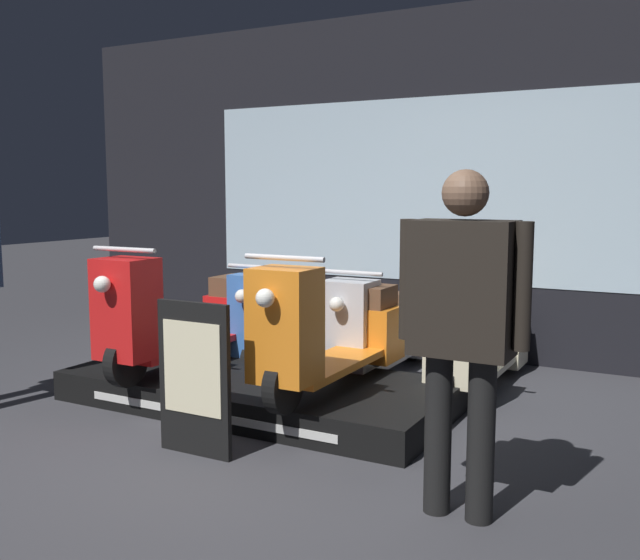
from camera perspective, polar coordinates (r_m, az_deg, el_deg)
ground_plane at (r=4.26m, az=-9.50°, el=-14.26°), size 30.00×30.00×0.00m
shop_wall_back at (r=6.84m, az=7.39°, el=7.55°), size 7.74×0.09×3.20m
display_platform at (r=5.26m, az=-5.08°, el=-8.77°), size 2.79×1.24×0.21m
scooter_display_left at (r=5.48m, az=-10.82°, el=-2.95°), size 0.54×1.74×0.96m
scooter_display_right at (r=4.80m, az=0.92°, el=-4.27°), size 0.54×1.74×0.96m
scooter_backrow_0 at (r=6.32m, az=-2.01°, el=-3.47°), size 0.54×1.74×0.96m
scooter_backrow_1 at (r=5.95m, az=4.91°, el=-4.16°), size 0.54×1.74×0.96m
scooter_backrow_2 at (r=5.68m, az=12.62°, el=-4.86°), size 0.54×1.74×0.96m
person_right_browsing at (r=3.36m, az=11.31°, el=-2.70°), size 0.62×0.26×1.65m
price_sign_board at (r=4.26m, az=-10.04°, el=-7.74°), size 0.50×0.04×0.91m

